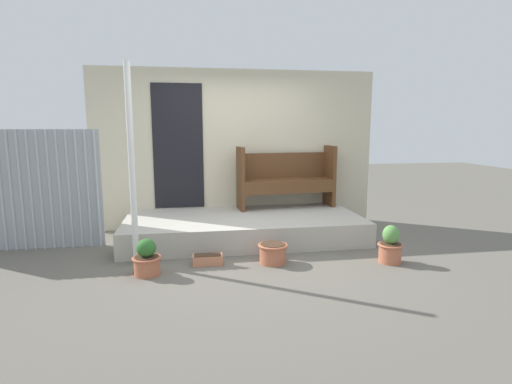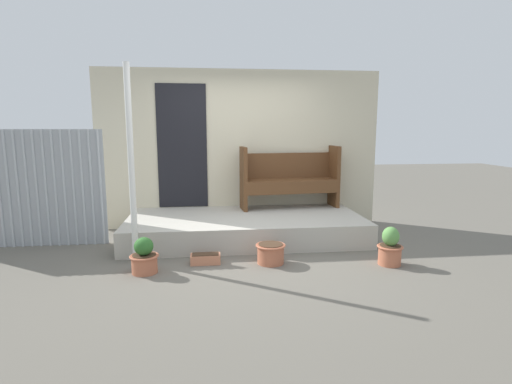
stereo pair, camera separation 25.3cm
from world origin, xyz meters
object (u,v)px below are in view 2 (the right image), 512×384
Objects in this scene: support_post at (131,166)px; bench at (289,176)px; flower_pot_right at (390,248)px; planter_box_rect at (205,259)px; flower_pot_middle at (271,253)px; flower_pot_left at (144,257)px.

bench is (2.24, 1.47, -0.34)m from support_post.
planter_box_rect is (-2.25, 0.30, -0.15)m from flower_pot_right.
bench is 1.95m from flower_pot_middle.
flower_pot_left is (0.17, -0.40, -1.03)m from support_post.
flower_pot_middle is 1.02× the size of planter_box_rect.
flower_pot_middle is 0.81m from planter_box_rect.
flower_pot_left is 1.51m from flower_pot_middle.
bench is at bearing 49.84° from planter_box_rect.
flower_pot_left is 1.15× the size of planter_box_rect.
flower_pot_left is (-2.07, -1.87, -0.69)m from bench.
flower_pot_middle is at bearing 171.21° from flower_pot_right.
support_post reaches higher than flower_pot_middle.
support_post is 1.11m from flower_pot_left.
support_post is at bearing 169.29° from planter_box_rect.
support_post is 3.31m from flower_pot_right.
flower_pot_left reaches higher than planter_box_rect.
support_post is at bearing 171.71° from flower_pot_middle.
support_post reaches higher than flower_pot_left.
planter_box_rect is (-1.38, -1.63, -0.81)m from bench.
flower_pot_right is 2.27m from planter_box_rect.
bench is 4.45× the size of planter_box_rect.
bench is at bearing 114.27° from flower_pot_right.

